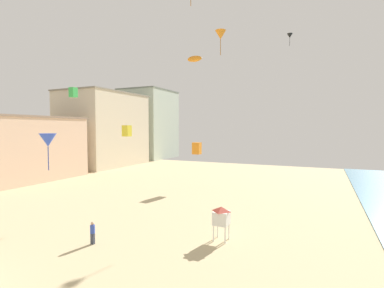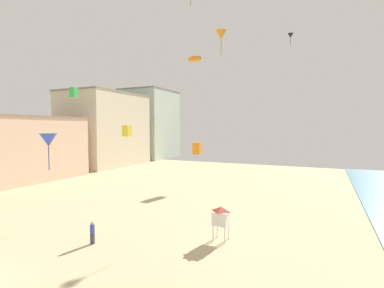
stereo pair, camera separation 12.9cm
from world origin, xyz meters
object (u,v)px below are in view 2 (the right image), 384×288
kite_blue_delta (48,140)px  kite_orange_delta (221,35)px  kite_orange_parafoil (195,59)px  kite_green_box (74,92)px  kite_flyer (92,231)px  kite_yellow_box (127,131)px  kite_orange_box (197,148)px  kite_black_delta (290,36)px  lifeguard_stand (221,216)px

kite_blue_delta → kite_orange_delta: bearing=66.3°
kite_orange_delta → kite_orange_parafoil: (0.50, -11.22, -6.24)m
kite_blue_delta → kite_green_box: 10.22m
kite_green_box → kite_flyer: bearing=-39.8°
kite_yellow_box → kite_orange_delta: (1.45, 22.35, 15.10)m
kite_orange_box → kite_orange_delta: size_ratio=0.43×
kite_orange_parafoil → kite_green_box: bearing=-160.9°
kite_flyer → kite_orange_delta: kite_orange_delta is taller
kite_blue_delta → kite_black_delta: bearing=49.2°
kite_flyer → kite_blue_delta: size_ratio=0.43×
kite_black_delta → kite_flyer: bearing=-109.4°
kite_yellow_box → kite_green_box: (-13.04, 5.95, 4.92)m
kite_flyer → kite_orange_delta: bearing=-32.5°
lifeguard_stand → kite_orange_delta: 33.32m
kite_green_box → kite_orange_box: (13.56, 9.14, -7.48)m
kite_yellow_box → kite_orange_delta: kite_orange_delta is taller
kite_flyer → kite_orange_box: bearing=-29.8°
kite_yellow_box → kite_green_box: size_ratio=0.83×
kite_yellow_box → kite_orange_box: 15.31m
kite_yellow_box → kite_black_delta: size_ratio=0.58×
kite_orange_box → kite_orange_parafoil: (1.43, -3.96, 11.42)m
kite_flyer → lifeguard_stand: (8.23, 4.56, 0.92)m
kite_blue_delta → kite_orange_box: 19.00m
kite_blue_delta → kite_green_box: (-4.12, 7.27, 5.89)m
kite_orange_box → kite_orange_parafoil: 12.17m
kite_orange_parafoil → kite_orange_delta: bearing=92.6°
kite_blue_delta → kite_orange_delta: size_ratio=0.98×
lifeguard_stand → kite_yellow_box: (-9.90, 1.74, 6.31)m
kite_green_box → kite_orange_box: size_ratio=0.76×
kite_flyer → kite_black_delta: kite_black_delta is taller
kite_green_box → kite_black_delta: bearing=34.0°
kite_orange_box → kite_orange_parafoil: kite_orange_parafoil is taller
kite_black_delta → kite_yellow_box: bearing=-117.6°
kite_green_box → kite_black_delta: size_ratio=0.70×
lifeguard_stand → kite_yellow_box: bearing=-179.6°
kite_green_box → kite_orange_parafoil: 16.34m
kite_blue_delta → kite_black_delta: (20.83, 24.12, 14.68)m
lifeguard_stand → kite_orange_box: kite_orange_box is taller
kite_flyer → kite_green_box: 22.68m
kite_orange_delta → kite_orange_parafoil: kite_orange_delta is taller
kite_flyer → kite_orange_box: size_ratio=0.99×
kite_green_box → kite_blue_delta: bearing=-60.4°
kite_blue_delta → kite_orange_box: bearing=60.1°
kite_flyer → kite_yellow_box: bearing=-18.0°
kite_flyer → kite_orange_delta: 36.32m
kite_orange_parafoil → kite_orange_box: bearing=109.8°
kite_yellow_box → kite_orange_delta: size_ratio=0.27×
lifeguard_stand → kite_orange_parafoil: (-7.95, 12.87, 15.16)m
kite_black_delta → kite_orange_parafoil: bearing=-130.5°
kite_green_box → kite_orange_box: kite_green_box is taller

